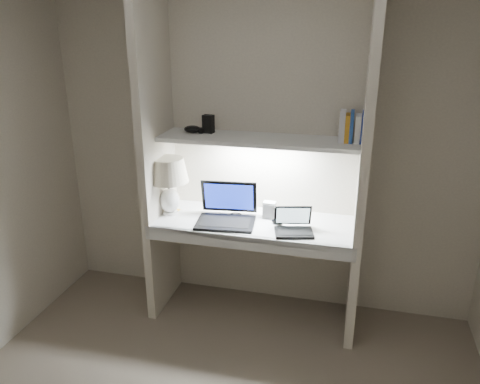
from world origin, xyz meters
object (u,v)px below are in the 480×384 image
(table_lamp, at_px, (169,177))
(laptop_main, at_px, (227,213))
(laptop_netbook, at_px, (293,226))
(book_row, at_px, (354,127))
(speaker, at_px, (269,210))

(table_lamp, bearing_deg, laptop_main, -2.27)
(laptop_netbook, xyz_separation_m, book_row, (0.35, 0.24, 0.65))
(speaker, bearing_deg, table_lamp, -169.18)
(table_lamp, height_order, laptop_netbook, table_lamp)
(speaker, height_order, book_row, book_row)
(laptop_netbook, distance_m, book_row, 0.78)
(table_lamp, distance_m, laptop_netbook, 0.98)
(book_row, bearing_deg, speaker, -174.85)
(table_lamp, height_order, book_row, book_row)
(table_lamp, xyz_separation_m, book_row, (1.29, 0.15, 0.40))
(laptop_main, xyz_separation_m, speaker, (0.29, 0.12, 0.00))
(speaker, xyz_separation_m, book_row, (0.55, 0.05, 0.63))
(speaker, bearing_deg, laptop_main, -154.56)
(book_row, bearing_deg, laptop_main, -168.56)
(table_lamp, height_order, speaker, table_lamp)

